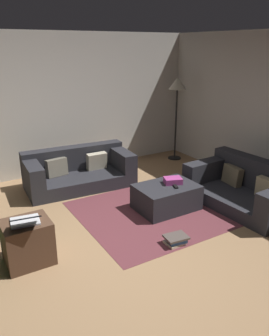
{
  "coord_description": "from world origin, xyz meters",
  "views": [
    {
      "loc": [
        -1.73,
        -3.1,
        2.36
      ],
      "look_at": [
        0.54,
        0.71,
        0.75
      ],
      "focal_mm": 36.39,
      "sensor_mm": 36.0,
      "label": 1
    }
  ],
  "objects_px": {
    "ottoman": "(166,197)",
    "laptop": "(25,220)",
    "gift_box": "(173,181)",
    "corner_lamp": "(177,90)",
    "side_table": "(28,242)",
    "tv_remote": "(175,186)",
    "couch_left": "(78,171)",
    "book_stack": "(176,240)",
    "couch_right": "(246,188)"
  },
  "relations": [
    {
      "from": "ottoman",
      "to": "laptop",
      "type": "height_order",
      "value": "laptop"
    },
    {
      "from": "gift_box",
      "to": "corner_lamp",
      "type": "height_order",
      "value": "corner_lamp"
    },
    {
      "from": "ottoman",
      "to": "corner_lamp",
      "type": "distance_m",
      "value": 2.79
    },
    {
      "from": "gift_box",
      "to": "side_table",
      "type": "height_order",
      "value": "side_table"
    },
    {
      "from": "tv_remote",
      "to": "corner_lamp",
      "type": "bearing_deg",
      "value": 73.06
    },
    {
      "from": "ottoman",
      "to": "corner_lamp",
      "type": "bearing_deg",
      "value": 49.8
    },
    {
      "from": "couch_left",
      "to": "gift_box",
      "type": "xyz_separation_m",
      "value": [
        0.92,
        -1.54,
        0.16
      ]
    },
    {
      "from": "tv_remote",
      "to": "laptop",
      "type": "height_order",
      "value": "laptop"
    },
    {
      "from": "side_table",
      "to": "book_stack",
      "type": "bearing_deg",
      "value": -18.96
    },
    {
      "from": "book_stack",
      "to": "couch_left",
      "type": "bearing_deg",
      "value": 97.23
    },
    {
      "from": "laptop",
      "to": "book_stack",
      "type": "bearing_deg",
      "value": -16.71
    },
    {
      "from": "couch_left",
      "to": "couch_right",
      "type": "xyz_separation_m",
      "value": [
        1.95,
        -2.05,
        0.0
      ]
    },
    {
      "from": "tv_remote",
      "to": "side_table",
      "type": "height_order",
      "value": "side_table"
    },
    {
      "from": "gift_box",
      "to": "laptop",
      "type": "height_order",
      "value": "laptop"
    },
    {
      "from": "book_stack",
      "to": "couch_right",
      "type": "bearing_deg",
      "value": 13.01
    },
    {
      "from": "couch_left",
      "to": "laptop",
      "type": "xyz_separation_m",
      "value": [
        -1.37,
        -1.92,
        0.31
      ]
    },
    {
      "from": "ottoman",
      "to": "side_table",
      "type": "bearing_deg",
      "value": -172.15
    },
    {
      "from": "couch_right",
      "to": "laptop",
      "type": "distance_m",
      "value": 3.34
    },
    {
      "from": "ottoman",
      "to": "side_table",
      "type": "distance_m",
      "value": 2.17
    },
    {
      "from": "tv_remote",
      "to": "book_stack",
      "type": "relative_size",
      "value": 0.52
    },
    {
      "from": "couch_left",
      "to": "tv_remote",
      "type": "distance_m",
      "value": 1.88
    },
    {
      "from": "gift_box",
      "to": "side_table",
      "type": "bearing_deg",
      "value": -172.01
    },
    {
      "from": "ottoman",
      "to": "tv_remote",
      "type": "relative_size",
      "value": 5.66
    },
    {
      "from": "tv_remote",
      "to": "corner_lamp",
      "type": "xyz_separation_m",
      "value": [
        1.52,
        2.0,
        1.09
      ]
    },
    {
      "from": "couch_left",
      "to": "gift_box",
      "type": "bearing_deg",
      "value": 124.68
    },
    {
      "from": "side_table",
      "to": "corner_lamp",
      "type": "height_order",
      "value": "corner_lamp"
    },
    {
      "from": "tv_remote",
      "to": "book_stack",
      "type": "height_order",
      "value": "tv_remote"
    },
    {
      "from": "corner_lamp",
      "to": "couch_left",
      "type": "bearing_deg",
      "value": -172.07
    },
    {
      "from": "tv_remote",
      "to": "laptop",
      "type": "xyz_separation_m",
      "value": [
        -2.24,
        -0.26,
        0.18
      ]
    },
    {
      "from": "book_stack",
      "to": "side_table",
      "type": "bearing_deg",
      "value": 161.04
    },
    {
      "from": "gift_box",
      "to": "side_table",
      "type": "xyz_separation_m",
      "value": [
        -2.28,
        -0.32,
        -0.17
      ]
    },
    {
      "from": "laptop",
      "to": "couch_left",
      "type": "bearing_deg",
      "value": 54.51
    },
    {
      "from": "gift_box",
      "to": "book_stack",
      "type": "height_order",
      "value": "gift_box"
    },
    {
      "from": "ottoman",
      "to": "gift_box",
      "type": "height_order",
      "value": "gift_box"
    },
    {
      "from": "book_stack",
      "to": "tv_remote",
      "type": "bearing_deg",
      "value": 53.84
    },
    {
      "from": "couch_left",
      "to": "laptop",
      "type": "height_order",
      "value": "laptop"
    },
    {
      "from": "side_table",
      "to": "tv_remote",
      "type": "bearing_deg",
      "value": 4.87
    },
    {
      "from": "ottoman",
      "to": "laptop",
      "type": "distance_m",
      "value": 2.22
    },
    {
      "from": "side_table",
      "to": "corner_lamp",
      "type": "xyz_separation_m",
      "value": [
        3.75,
        2.19,
        1.23
      ]
    },
    {
      "from": "couch_right",
      "to": "laptop",
      "type": "bearing_deg",
      "value": 84.85
    },
    {
      "from": "ottoman",
      "to": "tv_remote",
      "type": "xyz_separation_m",
      "value": [
        0.08,
        -0.11,
        0.2
      ]
    },
    {
      "from": "ottoman",
      "to": "gift_box",
      "type": "bearing_deg",
      "value": 10.41
    },
    {
      "from": "gift_box",
      "to": "side_table",
      "type": "relative_size",
      "value": 0.5
    },
    {
      "from": "gift_box",
      "to": "corner_lamp",
      "type": "relative_size",
      "value": 0.15
    },
    {
      "from": "couch_left",
      "to": "corner_lamp",
      "type": "bearing_deg",
      "value": -168.26
    },
    {
      "from": "book_stack",
      "to": "corner_lamp",
      "type": "relative_size",
      "value": 0.18
    },
    {
      "from": "book_stack",
      "to": "corner_lamp",
      "type": "distance_m",
      "value": 3.74
    },
    {
      "from": "couch_right",
      "to": "side_table",
      "type": "distance_m",
      "value": 3.32
    },
    {
      "from": "couch_right",
      "to": "ottoman",
      "type": "distance_m",
      "value": 1.27
    },
    {
      "from": "gift_box",
      "to": "tv_remote",
      "type": "xyz_separation_m",
      "value": [
        -0.05,
        -0.13,
        -0.03
      ]
    }
  ]
}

